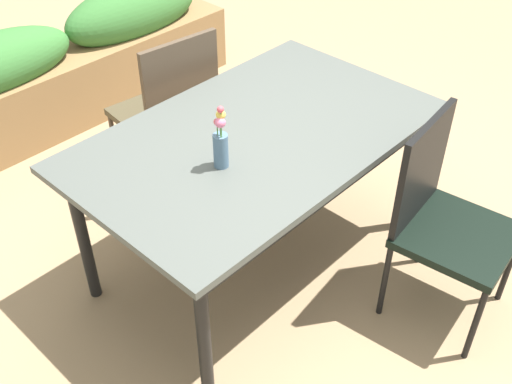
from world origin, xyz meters
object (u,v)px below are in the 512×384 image
Objects in this scene: chair_near_right at (443,214)px; dining_table at (256,144)px; flower_vase at (221,142)px; planter_box at (74,64)px; chair_far_side at (170,107)px.

dining_table is at bearing -71.79° from chair_near_right.
flower_vase is (-0.64, 0.72, 0.36)m from chair_near_right.
dining_table reaches higher than planter_box.
planter_box is (0.23, 1.90, -0.35)m from dining_table.
chair_far_side is at bearing -88.40° from chair_near_right.
planter_box is at bearing 75.57° from flower_vase.
dining_table is 1.95m from planter_box.
dining_table is 5.63× the size of flower_vase.
planter_box is (0.51, 1.97, -0.54)m from flower_vase.
chair_near_right is 1.58m from chair_far_side.
dining_table is at bearing -96.79° from planter_box.
dining_table is 1.71× the size of chair_near_right.
dining_table is at bearing 13.63° from flower_vase.
flower_vase is at bearing -54.69° from chair_near_right.
planter_box is at bearing 83.21° from dining_table.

